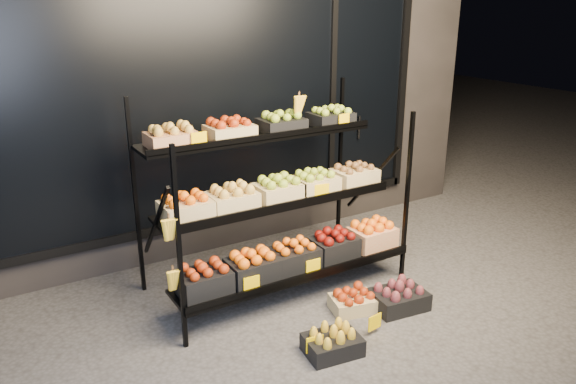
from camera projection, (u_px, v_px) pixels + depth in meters
ground at (318, 318)px, 4.40m from camera, size 24.00×24.00×0.00m
building at (183, 60)px, 5.91m from camera, size 6.00×2.08×3.50m
display_rack at (278, 201)px, 4.62m from camera, size 2.18×1.02×1.71m
tag_floor_a at (315, 349)px, 3.91m from camera, size 0.13×0.01×0.12m
tag_floor_b at (375, 327)px, 4.17m from camera, size 0.13×0.01×0.12m
floor_crate_midleft at (332, 342)px, 3.93m from camera, size 0.42×0.33×0.20m
floor_crate_midright at (353, 301)px, 4.47m from camera, size 0.40×0.33×0.18m
floor_crate_right at (399, 297)px, 4.51m from camera, size 0.46×0.36×0.21m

